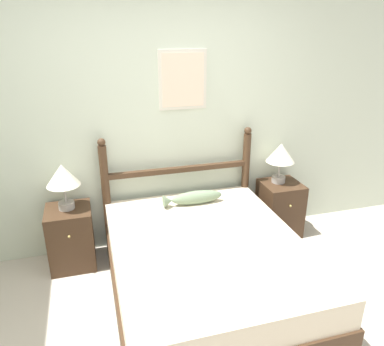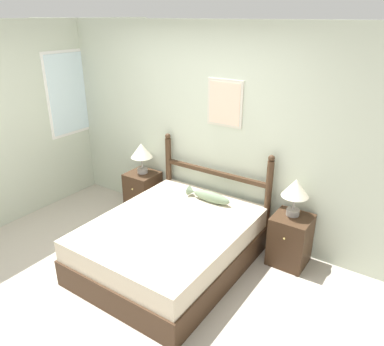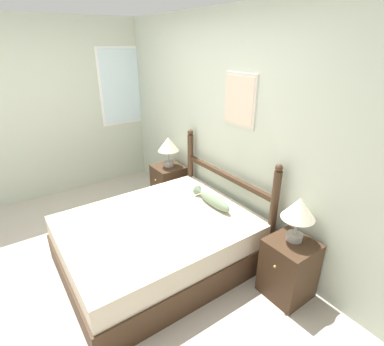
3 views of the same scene
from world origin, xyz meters
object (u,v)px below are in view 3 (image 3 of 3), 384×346
object	(u,v)px
nightstand_left	(169,185)
fish_pillow	(212,200)
bed	(158,242)
table_lamp_right	(299,210)
table_lamp_left	(168,146)
nightstand_right	(289,268)

from	to	relation	value
nightstand_left	fish_pillow	xyz separation A→B (m)	(1.15, -0.11, 0.31)
bed	table_lamp_right	xyz separation A→B (m)	(1.05, 0.81, 0.62)
fish_pillow	table_lamp_left	bearing A→B (deg)	173.48
nightstand_left	fish_pillow	size ratio (longest dim) A/B	1.01
bed	table_lamp_right	bearing A→B (deg)	37.70
nightstand_right	bed	bearing A→B (deg)	-144.30
nightstand_right	fish_pillow	size ratio (longest dim) A/B	1.01
nightstand_left	table_lamp_right	size ratio (longest dim) A/B	1.37
table_lamp_right	table_lamp_left	bearing A→B (deg)	-179.34
bed	nightstand_right	world-z (taller)	nightstand_right
bed	fish_pillow	size ratio (longest dim) A/B	3.32
table_lamp_left	table_lamp_right	xyz separation A→B (m)	(2.13, 0.02, 0.00)
fish_pillow	nightstand_left	bearing A→B (deg)	174.33
nightstand_left	bed	bearing A→B (deg)	-35.70
nightstand_right	fish_pillow	xyz separation A→B (m)	(-1.00, -0.11, 0.31)
table_lamp_left	table_lamp_right	bearing A→B (deg)	0.66
nightstand_left	table_lamp_left	world-z (taller)	table_lamp_left
nightstand_left	nightstand_right	xyz separation A→B (m)	(2.15, 0.00, 0.00)
table_lamp_left	fish_pillow	xyz separation A→B (m)	(1.15, -0.13, -0.29)
bed	fish_pillow	xyz separation A→B (m)	(0.07, 0.66, 0.33)
bed	table_lamp_left	size ratio (longest dim) A/B	4.50
bed	nightstand_left	bearing A→B (deg)	144.30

